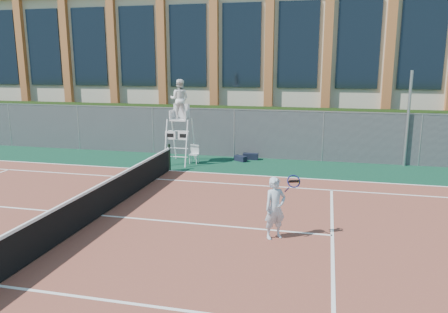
% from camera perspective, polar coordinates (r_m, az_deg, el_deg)
% --- Properties ---
extents(ground, '(120.00, 120.00, 0.00)m').
position_cam_1_polar(ground, '(13.01, -15.75, -7.55)').
color(ground, '#233814').
extents(apron, '(36.00, 20.00, 0.01)m').
position_cam_1_polar(apron, '(13.84, -13.75, -6.23)').
color(apron, '#0B3422').
rests_on(apron, ground).
extents(tennis_court, '(23.77, 10.97, 0.02)m').
position_cam_1_polar(tennis_court, '(13.01, -15.75, -7.47)').
color(tennis_court, brown).
rests_on(tennis_court, apron).
extents(tennis_net, '(0.10, 11.30, 1.10)m').
position_cam_1_polar(tennis_net, '(12.85, -15.89, -5.29)').
color(tennis_net, black).
rests_on(tennis_net, ground).
extents(fence, '(40.00, 0.06, 2.20)m').
position_cam_1_polar(fence, '(20.65, -4.10, 3.20)').
color(fence, '#595E60').
rests_on(fence, ground).
extents(hedge, '(40.00, 1.40, 2.20)m').
position_cam_1_polar(hedge, '(21.78, -3.16, 3.68)').
color(hedge, black).
rests_on(hedge, ground).
extents(building, '(45.00, 10.60, 8.22)m').
position_cam_1_polar(building, '(29.26, 1.26, 11.81)').
color(building, beige).
rests_on(building, ground).
extents(steel_pole, '(0.12, 0.12, 4.00)m').
position_cam_1_polar(steel_pole, '(19.77, 22.89, 4.53)').
color(steel_pole, '#9EA0A5').
rests_on(steel_pole, ground).
extents(umpire_chair, '(1.02, 1.57, 3.66)m').
position_cam_1_polar(umpire_chair, '(18.81, -5.82, 7.15)').
color(umpire_chair, white).
rests_on(umpire_chair, ground).
extents(plastic_chair, '(0.39, 0.40, 0.81)m').
position_cam_1_polar(plastic_chair, '(18.99, -3.90, 0.54)').
color(plastic_chair, silver).
rests_on(plastic_chair, apron).
extents(sports_bag_near, '(0.68, 0.30, 0.29)m').
position_cam_1_polar(sports_bag_near, '(19.75, 3.49, 0.01)').
color(sports_bag_near, black).
rests_on(sports_bag_near, apron).
extents(sports_bag_far, '(0.63, 0.54, 0.24)m').
position_cam_1_polar(sports_bag_far, '(19.42, 2.17, -0.25)').
color(sports_bag_far, black).
rests_on(sports_bag_far, apron).
extents(tennis_player, '(0.94, 0.74, 1.57)m').
position_cam_1_polar(tennis_player, '(10.81, 6.72, -6.66)').
color(tennis_player, silver).
rests_on(tennis_player, tennis_court).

